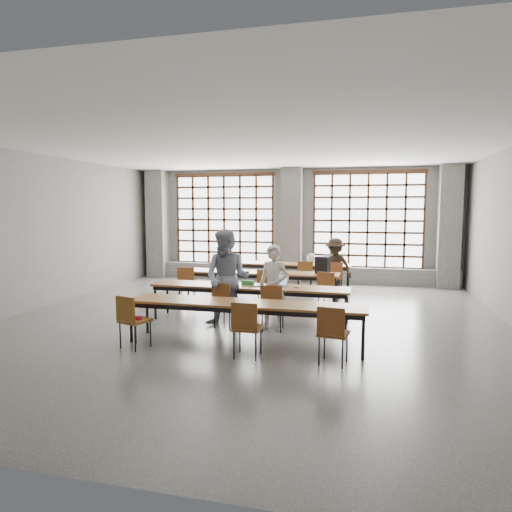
{
  "coord_description": "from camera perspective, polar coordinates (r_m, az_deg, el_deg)",
  "views": [
    {
      "loc": [
        2.31,
        -8.65,
        2.27
      ],
      "look_at": [
        0.06,
        0.4,
        1.29
      ],
      "focal_mm": 32.0,
      "sensor_mm": 36.0,
      "label": 1
    }
  ],
  "objects": [
    {
      "name": "student_back",
      "position": [
        12.22,
        9.86,
        -1.28
      ],
      "size": [
        1.1,
        0.88,
        1.49
      ],
      "primitive_type": "imported",
      "rotation": [
        0.0,
        0.0,
        -0.39
      ],
      "color": "black",
      "rests_on": "floor"
    },
    {
      "name": "ceiling",
      "position": [
        9.03,
        -0.99,
        13.79
      ],
      "size": [
        11.0,
        11.0,
        0.0
      ],
      "primitive_type": "plane",
      "rotation": [
        3.14,
        0.0,
        0.0
      ],
      "color": "silver",
      "rests_on": "floor"
    },
    {
      "name": "red_pouch",
      "position": [
        7.74,
        -14.89,
        -7.46
      ],
      "size": [
        0.21,
        0.12,
        0.06
      ],
      "primitive_type": "cube",
      "rotation": [
        0.0,
        0.0,
        -0.19
      ],
      "color": "#B2162F",
      "rests_on": "chair_near_left"
    },
    {
      "name": "chair_mid_right",
      "position": [
        10.28,
        8.92,
        -3.81
      ],
      "size": [
        0.51,
        0.52,
        0.88
      ],
      "color": "brown",
      "rests_on": "floor"
    },
    {
      "name": "plastic_bag",
      "position": [
        12.82,
        6.93,
        -0.32
      ],
      "size": [
        0.26,
        0.21,
        0.29
      ],
      "primitive_type": "ellipsoid",
      "rotation": [
        0.0,
        0.0,
        -0.01
      ],
      "color": "silver",
      "rests_on": "desk_row_a"
    },
    {
      "name": "phone",
      "position": [
        9.01,
        0.1,
        -3.82
      ],
      "size": [
        0.14,
        0.1,
        0.01
      ],
      "primitive_type": "cube",
      "rotation": [
        0.0,
        0.0,
        0.34
      ],
      "color": "black",
      "rests_on": "desk_row_c"
    },
    {
      "name": "mouse",
      "position": [
        8.93,
        5.03,
        -3.86
      ],
      "size": [
        0.12,
        0.1,
        0.04
      ],
      "primitive_type": "ellipsoid",
      "rotation": [
        0.0,
        0.0,
        -0.42
      ],
      "color": "white",
      "rests_on": "desk_row_c"
    },
    {
      "name": "laptop_front",
      "position": [
        9.11,
        2.83,
        -3.38
      ],
      "size": [
        0.46,
        0.43,
        0.26
      ],
      "color": "#B5B5BA",
      "rests_on": "desk_row_c"
    },
    {
      "name": "desk_row_c",
      "position": [
        9.16,
        -0.85,
        -4.12
      ],
      "size": [
        4.0,
        0.7,
        0.73
      ],
      "color": "brown",
      "rests_on": "floor"
    },
    {
      "name": "wall_left",
      "position": [
        11.34,
        -26.22,
        2.73
      ],
      "size": [
        0.0,
        11.0,
        11.0
      ],
      "primitive_type": "plane",
      "rotation": [
        1.57,
        0.0,
        1.57
      ],
      "color": "slate",
      "rests_on": "floor"
    },
    {
      "name": "student_female",
      "position": [
        8.73,
        -3.6,
        -2.82
      ],
      "size": [
        0.97,
        0.78,
        1.88
      ],
      "primitive_type": "imported",
      "rotation": [
        0.0,
        0.0,
        -0.08
      ],
      "color": "navy",
      "rests_on": "floor"
    },
    {
      "name": "chair_front_left",
      "position": [
        8.68,
        -3.96,
        -5.56
      ],
      "size": [
        0.51,
        0.51,
        0.88
      ],
      "color": "maroon",
      "rests_on": "floor"
    },
    {
      "name": "wall_front",
      "position": [
        3.94,
        -22.1,
        -2.1
      ],
      "size": [
        10.0,
        0.0,
        10.0
      ],
      "primitive_type": "plane",
      "rotation": [
        -1.57,
        0.0,
        0.0
      ],
      "color": "slate",
      "rests_on": "floor"
    },
    {
      "name": "chair_near_right",
      "position": [
        6.75,
        9.53,
        -9.01
      ],
      "size": [
        0.47,
        0.48,
        0.88
      ],
      "color": "maroon",
      "rests_on": "floor"
    },
    {
      "name": "window_left",
      "position": [
        14.79,
        -3.98,
        4.53
      ],
      "size": [
        3.32,
        0.12,
        3.0
      ],
      "color": "white",
      "rests_on": "wall_back"
    },
    {
      "name": "desk_row_d",
      "position": [
        7.57,
        -1.45,
        -6.28
      ],
      "size": [
        4.0,
        0.7,
        0.73
      ],
      "color": "brown",
      "rests_on": "floor"
    },
    {
      "name": "paper_sheet_a",
      "position": [
        11.36,
        -2.8,
        -1.82
      ],
      "size": [
        0.33,
        0.26,
        0.0
      ],
      "primitive_type": "cube",
      "rotation": [
        0.0,
        0.0,
        0.2
      ],
      "color": "silver",
      "rests_on": "desk_row_b"
    },
    {
      "name": "chair_back_right",
      "position": [
        12.12,
        9.83,
        -2.33
      ],
      "size": [
        0.45,
        0.46,
        0.88
      ],
      "color": "brown",
      "rests_on": "floor"
    },
    {
      "name": "chair_mid_centre",
      "position": [
        10.49,
        1.35,
        -3.54
      ],
      "size": [
        0.44,
        0.44,
        0.88
      ],
      "color": "brown",
      "rests_on": "floor"
    },
    {
      "name": "wall_back",
      "position": [
        14.34,
        4.72,
        3.88
      ],
      "size": [
        10.0,
        0.0,
        10.0
      ],
      "primitive_type": "plane",
      "rotation": [
        1.57,
        0.0,
        0.0
      ],
      "color": "slate",
      "rests_on": "floor"
    },
    {
      "name": "chair_front_right",
      "position": [
        8.45,
        2.05,
        -5.88
      ],
      "size": [
        0.45,
        0.45,
        0.88
      ],
      "color": "brown",
      "rests_on": "floor"
    },
    {
      "name": "chair_back_mid",
      "position": [
        12.2,
        6.12,
        -2.22
      ],
      "size": [
        0.49,
        0.49,
        0.88
      ],
      "color": "brown",
      "rests_on": "floor"
    },
    {
      "name": "sill_ledge",
      "position": [
        14.28,
        4.54,
        -2.17
      ],
      "size": [
        9.8,
        0.35,
        0.5
      ],
      "primitive_type": "cube",
      "color": "#50504D",
      "rests_on": "floor"
    },
    {
      "name": "paper_sheet_b",
      "position": [
        11.18,
        -1.48,
        -1.94
      ],
      "size": [
        0.33,
        0.25,
        0.0
      ],
      "primitive_type": "cube",
      "rotation": [
        0.0,
        0.0,
        -0.15
      ],
      "color": "silver",
      "rests_on": "desk_row_b"
    },
    {
      "name": "desk_row_a",
      "position": [
        12.93,
        2.93,
        -1.16
      ],
      "size": [
        4.0,
        0.7,
        0.73
      ],
      "color": "brown",
      "rests_on": "floor"
    },
    {
      "name": "window_right",
      "position": [
        14.07,
        13.78,
        4.3
      ],
      "size": [
        3.32,
        0.12,
        3.0
      ],
      "color": "white",
      "rests_on": "wall_back"
    },
    {
      "name": "floor",
      "position": [
        9.24,
        -0.95,
        -8.26
      ],
      "size": [
        11.0,
        11.0,
        0.0
      ],
      "primitive_type": "plane",
      "color": "#51514E",
      "rests_on": "ground"
    },
    {
      "name": "chair_back_left",
      "position": [
        12.69,
        -3.75,
        -1.89
      ],
      "size": [
        0.51,
        0.51,
        0.88
      ],
      "color": "brown",
      "rests_on": "floor"
    },
    {
      "name": "green_box",
      "position": [
        9.23,
        -1.02,
        -3.35
      ],
      "size": [
        0.26,
        0.12,
        0.09
      ],
      "primitive_type": "cube",
      "rotation": [
        0.0,
        0.0,
        -0.11
      ],
      "color": "#2B8338",
      "rests_on": "desk_row_c"
    },
    {
      "name": "chair_near_left",
      "position": [
        7.68,
        -15.33,
        -7.3
      ],
      "size": [
        0.53,
        0.53,
        0.88
      ],
      "color": "brown",
      "rests_on": "floor"
    },
    {
      "name": "laptop_back",
      "position": [
        12.84,
        9.02,
        -0.71
      ],
      "size": [
        0.42,
        0.38,
        0.26
      ],
      "color": "#B8B8BD",
      "rests_on": "desk_row_a"
    },
    {
      "name": "chair_mid_left",
      "position": [
        11.08,
        -8.68,
        -3.09
      ],
      "size": [
        0.51,
        0.51,
        0.88
      ],
      "color": "brown",
      "rests_on": "floor"
    },
    {
      "name": "student_male",
      "position": [
        8.52,
        2.2,
        -3.97
      ],
      "size": [
        0.65,
        0.49,
        1.6
      ],
      "primitive_type": "imported",
      "rotation": [
        0.0,
        0.0,
        -0.19
      ],
      "color": "silver",
      "rests_on": "floor"
    },
    {
      "name": "backpack",
      "position": [
        10.91,
        8.33,
        -1.15
      ],
      "size": [
        0.37,
        0.29,
        0.4
      ],
      "primitive_type": "cube",
      "rotation": [
        0.0,
        0.0,
        -0.31
      ],
      "color": "black",
      "rests_on": "desk_row_b"
    },
    {
      "name": "column_mid",
      "position": [
        14.07,
        4.54,
        3.84
      ],
      "size": [
        0.6,
        0.55,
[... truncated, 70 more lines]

